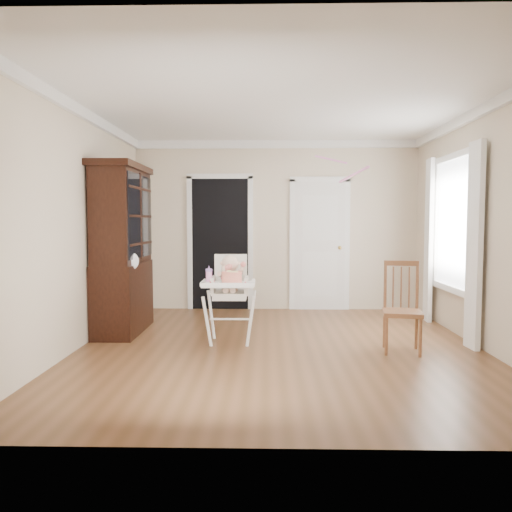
{
  "coord_description": "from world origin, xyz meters",
  "views": [
    {
      "loc": [
        -0.14,
        -5.53,
        1.42
      ],
      "look_at": [
        -0.27,
        0.14,
        1.03
      ],
      "focal_mm": 35.0,
      "sensor_mm": 36.0,
      "label": 1
    }
  ],
  "objects_px": {
    "cake": "(232,278)",
    "china_cabinet": "(123,249)",
    "dining_chair": "(402,310)",
    "sippy_cup": "(209,275)",
    "high_chair": "(230,288)"
  },
  "relations": [
    {
      "from": "cake",
      "to": "china_cabinet",
      "type": "height_order",
      "value": "china_cabinet"
    },
    {
      "from": "cake",
      "to": "high_chair",
      "type": "bearing_deg",
      "value": 98.8
    },
    {
      "from": "sippy_cup",
      "to": "dining_chair",
      "type": "distance_m",
      "value": 2.18
    },
    {
      "from": "high_chair",
      "to": "dining_chair",
      "type": "height_order",
      "value": "high_chair"
    },
    {
      "from": "cake",
      "to": "china_cabinet",
      "type": "relative_size",
      "value": 0.14
    },
    {
      "from": "cake",
      "to": "dining_chair",
      "type": "bearing_deg",
      "value": -2.71
    },
    {
      "from": "cake",
      "to": "china_cabinet",
      "type": "bearing_deg",
      "value": 150.8
    },
    {
      "from": "cake",
      "to": "dining_chair",
      "type": "height_order",
      "value": "dining_chair"
    },
    {
      "from": "china_cabinet",
      "to": "dining_chair",
      "type": "xyz_separation_m",
      "value": [
        3.31,
        -0.9,
        -0.61
      ]
    },
    {
      "from": "dining_chair",
      "to": "sippy_cup",
      "type": "bearing_deg",
      "value": -177.41
    },
    {
      "from": "high_chair",
      "to": "china_cabinet",
      "type": "height_order",
      "value": "china_cabinet"
    },
    {
      "from": "dining_chair",
      "to": "high_chair",
      "type": "bearing_deg",
      "value": 179.21
    },
    {
      "from": "high_chair",
      "to": "china_cabinet",
      "type": "distance_m",
      "value": 1.57
    },
    {
      "from": "sippy_cup",
      "to": "china_cabinet",
      "type": "bearing_deg",
      "value": 152.01
    },
    {
      "from": "cake",
      "to": "sippy_cup",
      "type": "height_order",
      "value": "sippy_cup"
    }
  ]
}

